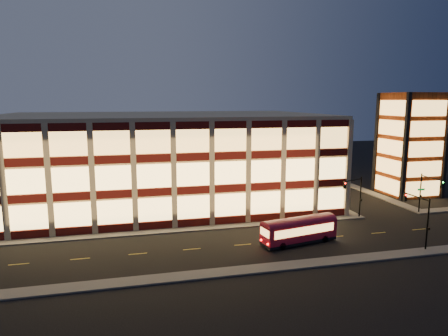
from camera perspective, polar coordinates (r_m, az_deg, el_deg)
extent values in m
plane|color=black|center=(52.12, -3.47, -9.01)|extent=(200.00, 200.00, 0.00)
cube|color=#514F4C|center=(52.64, -6.92, -8.79)|extent=(54.00, 2.00, 0.15)
cube|color=#514F4C|center=(74.70, 11.81, -3.40)|extent=(2.00, 30.00, 0.15)
cube|color=#514F4C|center=(79.97, 18.96, -2.87)|extent=(2.00, 30.00, 0.15)
cube|color=#514F4C|center=(40.23, -0.09, -14.67)|extent=(100.00, 2.00, 0.15)
cube|color=tan|center=(66.60, -8.65, 1.18)|extent=(50.00, 30.00, 14.00)
cube|color=tan|center=(65.94, -8.81, 7.43)|extent=(50.40, 30.40, 0.50)
cube|color=#470C0A|center=(53.29, -7.04, -7.91)|extent=(50.10, 0.25, 1.00)
cube|color=#FFCA6B|center=(52.72, -7.09, -5.72)|extent=(49.00, 0.20, 3.00)
cube|color=#470C0A|center=(74.21, 11.21, -3.02)|extent=(0.25, 30.10, 1.00)
cube|color=#FFCA6B|center=(73.78, 11.24, -1.42)|extent=(0.20, 29.00, 3.00)
cube|color=#470C0A|center=(52.14, -7.14, -3.29)|extent=(50.10, 0.25, 1.00)
cube|color=#FFCA6B|center=(51.74, -7.19, -1.02)|extent=(49.00, 0.20, 3.00)
cube|color=#470C0A|center=(73.39, 11.32, 0.34)|extent=(0.25, 30.10, 1.00)
cube|color=#FFCA6B|center=(73.08, 11.36, 1.96)|extent=(0.20, 29.00, 3.00)
cube|color=#470C0A|center=(51.35, -7.24, 1.50)|extent=(50.10, 0.25, 1.00)
cube|color=#FFCA6B|center=(51.12, -7.29, 3.83)|extent=(49.00, 0.20, 3.00)
cube|color=#470C0A|center=(72.82, 11.43, 3.76)|extent=(0.25, 30.10, 1.00)
cube|color=#FFCA6B|center=(72.64, 11.47, 5.41)|extent=(0.20, 29.00, 3.00)
cube|color=#8C3814|center=(78.07, 25.01, 3.10)|extent=(8.00, 8.00, 18.00)
cube|color=black|center=(72.48, 24.49, 2.70)|extent=(0.60, 0.60, 18.00)
cube|color=black|center=(77.65, 29.15, 2.75)|extent=(0.60, 0.60, 18.00)
cube|color=black|center=(78.89, 20.93, 3.42)|extent=(0.60, 0.60, 18.00)
cube|color=black|center=(83.67, 25.46, 3.44)|extent=(0.60, 0.60, 18.00)
cube|color=#F8B457|center=(76.01, 26.53, -2.67)|extent=(6.60, 0.16, 2.60)
cube|color=#F8B457|center=(76.66, 22.24, -2.27)|extent=(0.16, 6.60, 2.60)
cube|color=#F8B457|center=(75.42, 26.72, -0.14)|extent=(6.60, 0.16, 2.60)
cube|color=#F8B457|center=(76.08, 22.40, 0.24)|extent=(0.16, 6.60, 2.60)
cube|color=#F8B457|center=(74.98, 26.92, 2.42)|extent=(6.60, 0.16, 2.60)
cube|color=#F8B457|center=(75.64, 22.56, 2.78)|extent=(0.16, 6.60, 2.60)
cube|color=#F8B457|center=(74.70, 27.11, 5.01)|extent=(6.60, 0.16, 2.60)
cube|color=#F8B457|center=(75.36, 22.73, 5.34)|extent=(0.16, 6.60, 2.60)
cube|color=#F8B457|center=(74.57, 27.31, 7.61)|extent=(6.60, 0.16, 2.60)
cube|color=#F8B457|center=(75.23, 22.90, 7.92)|extent=(0.16, 6.60, 2.60)
cylinder|color=black|center=(60.49, 18.90, -3.94)|extent=(0.18, 0.18, 6.00)
cylinder|color=black|center=(58.39, 17.98, -1.65)|extent=(3.56, 1.63, 0.14)
cube|color=black|center=(56.97, 16.84, -2.38)|extent=(0.32, 0.32, 0.95)
sphere|color=#FF0C05|center=(56.76, 16.95, -2.12)|extent=(0.20, 0.20, 0.20)
cube|color=black|center=(60.42, 18.98, -4.35)|extent=(0.25, 0.18, 0.28)
cylinder|color=black|center=(66.33, 26.23, -3.25)|extent=(0.18, 0.18, 6.00)
cylinder|color=black|center=(64.34, 27.53, -1.27)|extent=(0.14, 4.00, 0.14)
cube|color=black|center=(62.97, 28.68, -2.04)|extent=(0.32, 0.32, 0.95)
sphere|color=#0CFF26|center=(62.78, 28.81, -1.80)|extent=(0.20, 0.20, 0.20)
cube|color=black|center=(66.26, 26.31, -3.63)|extent=(0.25, 0.18, 0.28)
cube|color=#0C7226|center=(66.10, 26.35, -2.77)|extent=(1.20, 0.06, 0.28)
cylinder|color=black|center=(50.20, 27.07, -7.22)|extent=(0.18, 0.18, 6.00)
cylinder|color=black|center=(51.01, 25.85, -3.73)|extent=(0.14, 4.00, 0.14)
cube|color=black|center=(52.63, 24.44, -3.80)|extent=(0.32, 0.32, 0.95)
sphere|color=#FF0C05|center=(52.43, 24.58, -3.53)|extent=(0.20, 0.20, 0.20)
cube|color=black|center=(50.16, 27.19, -7.71)|extent=(0.25, 0.18, 0.28)
cube|color=maroon|center=(48.27, 10.66, -8.72)|extent=(9.58, 4.10, 2.14)
cube|color=black|center=(48.67, 10.62, -10.12)|extent=(9.58, 4.10, 0.33)
cylinder|color=black|center=(46.26, 8.30, -11.00)|extent=(0.88, 0.44, 0.84)
cylinder|color=black|center=(47.87, 6.95, -10.25)|extent=(0.88, 0.44, 0.84)
cylinder|color=black|center=(49.60, 14.16, -9.76)|extent=(0.88, 0.44, 0.84)
cylinder|color=black|center=(51.11, 12.70, -9.12)|extent=(0.88, 0.44, 0.84)
cube|color=#F8B457|center=(47.27, 11.52, -8.79)|extent=(8.04, 1.66, 0.93)
cube|color=#F8B457|center=(49.11, 9.86, -8.03)|extent=(8.04, 1.66, 0.93)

